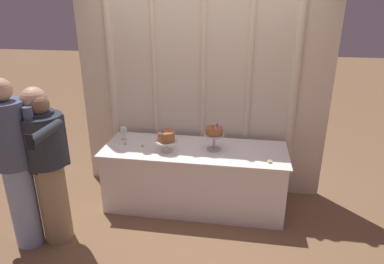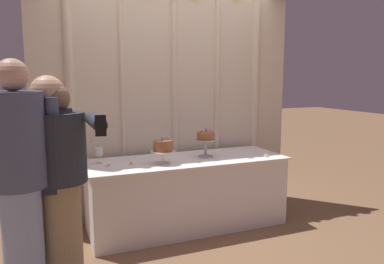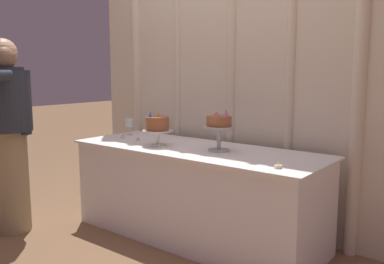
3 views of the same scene
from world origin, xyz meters
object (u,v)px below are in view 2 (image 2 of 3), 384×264
wine_glass (99,152)px  guest_girl_blue_dress (60,185)px  tealight_far_left (108,165)px  cake_display_nearleft (163,147)px  guest_man_pink_jacket (52,177)px  cake_display_nearright (206,138)px  tealight_near_right (266,156)px  guest_man_dark_suit (19,179)px  cake_table (187,193)px  tealight_near_left (131,164)px

wine_glass → guest_girl_blue_dress: bearing=-113.0°
tealight_far_left → cake_display_nearleft: bearing=-11.0°
cake_display_nearleft → guest_man_pink_jacket: guest_man_pink_jacket is taller
guest_girl_blue_dress → guest_man_pink_jacket: size_ratio=0.96×
wine_glass → guest_man_pink_jacket: size_ratio=0.10×
cake_display_nearright → guest_man_pink_jacket: (-1.53, -0.80, -0.05)m
guest_man_pink_jacket → tealight_near_right: bearing=15.1°
cake_display_nearright → guest_girl_blue_dress: guest_girl_blue_dress is taller
cake_display_nearright → guest_girl_blue_dress: (-1.48, -0.83, -0.11)m
tealight_near_right → guest_man_dark_suit: 2.44m
tealight_near_right → guest_man_pink_jacket: size_ratio=0.03×
guest_man_pink_jacket → cake_display_nearleft: bearing=33.7°
tealight_far_left → tealight_near_right: 1.62m
cake_table → guest_girl_blue_dress: bearing=-147.1°
cake_table → guest_man_dark_suit: (-1.52, -0.93, 0.55)m
cake_display_nearleft → wine_glass: size_ratio=1.74×
tealight_far_left → guest_man_pink_jacket: size_ratio=0.03×
tealight_near_left → tealight_far_left: bearing=172.8°
cake_display_nearright → tealight_near_left: cake_display_nearright is taller
tealight_near_left → guest_man_pink_jacket: 1.06m
cake_table → cake_display_nearright: cake_display_nearright is taller
tealight_far_left → guest_man_pink_jacket: (-0.51, -0.78, 0.14)m
wine_glass → tealight_near_left: bearing=-31.1°
guest_girl_blue_dress → guest_man_dark_suit: size_ratio=0.91×
wine_glass → guest_man_pink_jacket: 1.03m
tealight_far_left → guest_man_pink_jacket: guest_man_pink_jacket is taller
guest_girl_blue_dress → tealight_far_left: bearing=59.9°
guest_man_pink_jacket → cake_display_nearright: bearing=27.7°
cake_display_nearleft → guest_man_pink_jacket: bearing=-146.3°
cake_display_nearleft → wine_glass: (-0.57, 0.24, -0.05)m
guest_man_pink_jacket → wine_glass: bearing=64.0°
cake_table → tealight_far_left: tealight_far_left is taller
cake_display_nearright → guest_man_dark_suit: (-1.73, -0.94, -0.01)m
cake_display_nearleft → tealight_near_left: cake_display_nearleft is taller
cake_display_nearleft → tealight_near_right: bearing=-5.7°
tealight_near_left → wine_glass: bearing=148.9°
tealight_far_left → guest_man_dark_suit: bearing=-127.9°
tealight_near_left → guest_man_dark_suit: (-0.93, -0.89, 0.17)m
cake_display_nearright → tealight_far_left: (-1.01, -0.02, -0.19)m
tealight_near_right → guest_man_pink_jacket: guest_man_pink_jacket is taller
tealight_near_left → guest_man_dark_suit: bearing=-136.2°
cake_table → wine_glass: wine_glass is taller
wine_glass → guest_girl_blue_dress: 1.03m
cake_display_nearright → tealight_near_right: bearing=-21.1°
cake_table → tealight_near_left: tealight_near_left is taller
cake_table → guest_man_pink_jacket: 1.62m
tealight_near_left → tealight_near_right: size_ratio=0.74×
cake_display_nearleft → tealight_near_left: 0.34m
wine_glass → guest_man_pink_jacket: guest_man_pink_jacket is taller
tealight_near_right → tealight_near_left: bearing=172.6°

